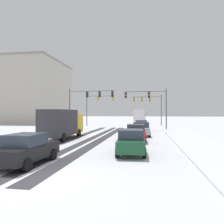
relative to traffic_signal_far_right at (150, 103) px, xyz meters
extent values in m
plane|color=silver|center=(-5.17, -38.44, -4.79)|extent=(300.00, 300.00, 0.00)
cube|color=#38383D|center=(-5.11, -24.16, -4.79)|extent=(0.97, 31.41, 0.01)
cube|color=#38383D|center=(-8.27, -24.16, -4.79)|extent=(0.93, 31.41, 0.01)
cube|color=#38383D|center=(-6.32, -24.16, -4.79)|extent=(0.77, 31.41, 0.01)
cube|color=white|center=(3.84, -25.59, -4.73)|extent=(4.00, 31.41, 0.12)
cylinder|color=#56565B|center=(2.44, 0.11, -1.54)|extent=(0.18, 0.18, 6.50)
cylinder|color=#56565B|center=(-0.59, 0.00, 1.31)|extent=(6.08, 0.35, 0.12)
cube|color=#B79319|center=(0.01, 0.02, 0.76)|extent=(0.33, 0.25, 0.90)
sphere|color=black|center=(0.02, -0.14, 1.06)|extent=(0.20, 0.20, 0.20)
sphere|color=orange|center=(0.02, -0.14, 0.76)|extent=(0.20, 0.20, 0.20)
sphere|color=black|center=(0.02, -0.14, 0.46)|extent=(0.20, 0.20, 0.20)
cube|color=#B79319|center=(-1.66, -0.04, 0.76)|extent=(0.33, 0.25, 0.90)
sphere|color=black|center=(-1.65, -0.20, 1.06)|extent=(0.20, 0.20, 0.20)
sphere|color=orange|center=(-1.65, -0.20, 0.76)|extent=(0.20, 0.20, 0.20)
sphere|color=black|center=(-1.65, -0.20, 0.46)|extent=(0.20, 0.20, 0.20)
cube|color=#B79319|center=(-3.33, -0.11, 0.76)|extent=(0.33, 0.25, 0.90)
sphere|color=black|center=(-3.32, -0.27, 1.06)|extent=(0.20, 0.20, 0.20)
sphere|color=orange|center=(-3.32, -0.27, 0.76)|extent=(0.20, 0.20, 0.20)
sphere|color=black|center=(-3.32, -0.27, 0.46)|extent=(0.20, 0.20, 0.20)
cylinder|color=#56565B|center=(-12.78, -3.89, -1.54)|extent=(0.18, 0.18, 6.50)
cylinder|color=#56565B|center=(-9.90, -3.74, 1.31)|extent=(5.77, 0.41, 0.12)
cube|color=#B79319|center=(-10.48, -3.77, 0.76)|extent=(0.33, 0.26, 0.90)
sphere|color=black|center=(-10.49, -3.61, 1.06)|extent=(0.20, 0.20, 0.20)
sphere|color=orange|center=(-10.49, -3.61, 0.76)|extent=(0.20, 0.20, 0.20)
sphere|color=black|center=(-10.49, -3.61, 0.46)|extent=(0.20, 0.20, 0.20)
cube|color=#B79319|center=(-7.31, -3.61, 0.76)|extent=(0.33, 0.26, 0.90)
sphere|color=black|center=(-7.32, -3.45, 1.06)|extent=(0.20, 0.20, 0.20)
sphere|color=orange|center=(-7.32, -3.45, 0.76)|extent=(0.20, 0.20, 0.20)
sphere|color=black|center=(-7.32, -3.45, 0.46)|extent=(0.20, 0.20, 0.20)
cylinder|color=#56565B|center=(2.44, -11.89, -1.54)|extent=(0.18, 0.18, 6.50)
cylinder|color=#56565B|center=(-0.93, -11.93, 1.31)|extent=(6.74, 0.21, 0.12)
cube|color=black|center=(-0.25, -11.92, 0.76)|extent=(0.32, 0.24, 0.90)
sphere|color=black|center=(-0.25, -12.08, 1.06)|extent=(0.20, 0.20, 0.20)
sphere|color=orange|center=(-0.25, -12.08, 0.76)|extent=(0.20, 0.20, 0.20)
sphere|color=black|center=(-0.25, -12.08, 0.46)|extent=(0.20, 0.20, 0.20)
cube|color=black|center=(-3.96, -11.98, 0.76)|extent=(0.32, 0.24, 0.90)
sphere|color=black|center=(-3.96, -12.14, 1.06)|extent=(0.20, 0.20, 0.20)
sphere|color=orange|center=(-3.96, -12.14, 0.76)|extent=(0.20, 0.20, 0.20)
sphere|color=black|center=(-3.96, -12.14, 0.46)|extent=(0.20, 0.20, 0.20)
cylinder|color=#56565B|center=(-12.78, -13.89, -1.54)|extent=(0.18, 0.18, 6.50)
cylinder|color=#56565B|center=(-9.11, -14.03, 1.31)|extent=(7.35, 0.41, 0.12)
cube|color=black|center=(-9.84, -14.00, 0.76)|extent=(0.33, 0.25, 0.90)
sphere|color=black|center=(-9.84, -13.84, 1.06)|extent=(0.20, 0.20, 0.20)
sphere|color=orange|center=(-9.84, -13.84, 0.76)|extent=(0.20, 0.20, 0.20)
sphere|color=black|center=(-9.84, -13.84, 0.46)|extent=(0.20, 0.20, 0.20)
cube|color=black|center=(-7.82, -14.08, 0.76)|extent=(0.33, 0.25, 0.90)
sphere|color=black|center=(-7.82, -13.92, 1.06)|extent=(0.20, 0.20, 0.20)
sphere|color=orange|center=(-7.82, -13.92, 0.76)|extent=(0.20, 0.20, 0.20)
sphere|color=black|center=(-7.82, -13.92, 0.46)|extent=(0.20, 0.20, 0.20)
cube|color=black|center=(-5.80, -14.16, 0.76)|extent=(0.33, 0.25, 0.90)
sphere|color=black|center=(-5.80, -14.00, 1.06)|extent=(0.20, 0.20, 0.20)
sphere|color=orange|center=(-5.80, -14.00, 0.76)|extent=(0.20, 0.20, 0.20)
sphere|color=black|center=(-5.80, -14.00, 0.46)|extent=(0.20, 0.20, 0.20)
cube|color=#233899|center=(-1.38, -15.46, -4.12)|extent=(1.91, 4.18, 0.70)
cube|color=#2D3847|center=(-1.37, -15.61, -3.47)|extent=(1.65, 1.98, 0.60)
cylinder|color=black|center=(-2.25, -14.24, -4.47)|extent=(0.25, 0.65, 0.64)
cylinder|color=black|center=(-0.64, -14.15, -4.47)|extent=(0.25, 0.65, 0.64)
cylinder|color=black|center=(-2.12, -16.77, -4.47)|extent=(0.25, 0.65, 0.64)
cylinder|color=black|center=(-0.51, -16.69, -4.47)|extent=(0.25, 0.65, 0.64)
cube|color=#B7BABF|center=(-1.15, -21.55, -4.12)|extent=(1.89, 4.17, 0.70)
cube|color=#2D3847|center=(-1.14, -21.70, -3.47)|extent=(1.65, 1.97, 0.60)
cylinder|color=black|center=(-2.02, -20.32, -4.47)|extent=(0.25, 0.65, 0.64)
cylinder|color=black|center=(-0.40, -20.25, -4.47)|extent=(0.25, 0.65, 0.64)
cylinder|color=black|center=(-1.90, -22.86, -4.47)|extent=(0.25, 0.65, 0.64)
cylinder|color=black|center=(-0.29, -22.79, -4.47)|extent=(0.25, 0.65, 0.64)
cube|color=red|center=(-1.61, -26.43, -4.12)|extent=(1.91, 4.18, 0.70)
cube|color=#2D3847|center=(-1.60, -26.57, -3.47)|extent=(1.66, 1.98, 0.60)
cylinder|color=black|center=(-2.48, -25.20, -4.47)|extent=(0.25, 0.65, 0.64)
cylinder|color=black|center=(-0.87, -25.11, -4.47)|extent=(0.25, 0.65, 0.64)
cylinder|color=black|center=(-2.35, -27.74, -4.47)|extent=(0.25, 0.65, 0.64)
cylinder|color=black|center=(-0.73, -27.65, -4.47)|extent=(0.25, 0.65, 0.64)
cube|color=#194C2D|center=(-1.59, -32.67, -4.12)|extent=(1.91, 4.18, 0.70)
cube|color=#2D3847|center=(-1.58, -32.82, -3.47)|extent=(1.66, 1.98, 0.60)
cylinder|color=black|center=(-2.46, -31.45, -4.47)|extent=(0.25, 0.65, 0.64)
cylinder|color=black|center=(-0.85, -31.36, -4.47)|extent=(0.25, 0.65, 0.64)
cylinder|color=black|center=(-2.33, -33.99, -4.47)|extent=(0.25, 0.65, 0.64)
cylinder|color=black|center=(-0.72, -33.90, -4.47)|extent=(0.25, 0.65, 0.64)
cube|color=black|center=(-6.74, -36.44, -4.12)|extent=(1.87, 4.17, 0.70)
cube|color=#2D3847|center=(-6.75, -36.59, -3.47)|extent=(1.64, 1.96, 0.60)
cylinder|color=black|center=(-7.50, -35.14, -4.47)|extent=(0.25, 0.65, 0.64)
cylinder|color=black|center=(-5.88, -35.20, -4.47)|extent=(0.25, 0.65, 0.64)
cylinder|color=black|center=(-5.99, -37.74, -4.47)|extent=(0.25, 0.65, 0.64)
cube|color=silver|center=(-2.26, 7.15, -2.86)|extent=(2.62, 11.03, 2.90)
cube|color=#283342|center=(-2.26, 7.15, -2.51)|extent=(2.65, 10.15, 0.90)
cylinder|color=black|center=(-1.11, 3.29, -4.31)|extent=(0.31, 0.96, 0.96)
cylinder|color=black|center=(-3.49, 3.32, -4.31)|extent=(0.31, 0.96, 0.96)
cylinder|color=black|center=(-1.04, 10.44, -4.31)|extent=(0.31, 0.96, 0.96)
cylinder|color=black|center=(-3.41, 10.47, -4.31)|extent=(0.31, 0.96, 0.96)
cube|color=yellow|center=(-9.31, -22.55, -3.32)|extent=(2.11, 2.21, 2.10)
cube|color=#333338|center=(-9.33, -26.25, -3.07)|extent=(2.23, 5.21, 2.60)
cylinder|color=black|center=(-10.32, -22.98, -4.37)|extent=(0.29, 0.84, 0.84)
cylinder|color=black|center=(-8.30, -22.99, -4.37)|extent=(0.29, 0.84, 0.84)
cylinder|color=black|center=(-10.35, -27.67, -4.37)|extent=(0.29, 0.84, 0.84)
cylinder|color=black|center=(-8.33, -27.68, -4.37)|extent=(0.29, 0.84, 0.84)
cube|color=#B2ADA3|center=(-32.46, 6.50, 3.05)|extent=(18.83, 18.65, 15.69)
cube|color=gray|center=(-32.46, 6.50, 11.15)|extent=(19.13, 18.95, 0.50)
camera|label=1|loc=(-0.55, -46.87, -2.08)|focal=34.67mm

